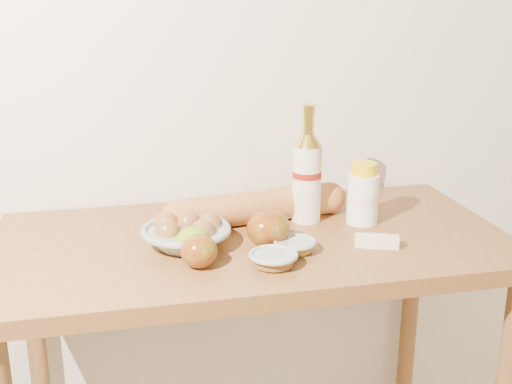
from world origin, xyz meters
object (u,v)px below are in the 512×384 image
(cream_bottle, at_px, (363,195))
(table, at_px, (253,284))
(egg_bowl, at_px, (186,234))
(bourbon_bottle, at_px, (307,175))
(baguette, at_px, (257,207))

(cream_bottle, bearing_deg, table, -164.81)
(table, distance_m, egg_bowl, 0.22)
(bourbon_bottle, bearing_deg, cream_bottle, -6.88)
(bourbon_bottle, height_order, egg_bowl, bourbon_bottle)
(cream_bottle, height_order, baguette, cream_bottle)
(bourbon_bottle, bearing_deg, egg_bowl, -150.42)
(bourbon_bottle, bearing_deg, baguette, -174.86)
(bourbon_bottle, xyz_separation_m, baguette, (-0.12, 0.01, -0.08))
(cream_bottle, bearing_deg, bourbon_bottle, 169.53)
(table, relative_size, baguette, 2.43)
(table, height_order, egg_bowl, egg_bowl)
(cream_bottle, xyz_separation_m, egg_bowl, (-0.45, -0.06, -0.04))
(bourbon_bottle, bearing_deg, table, -140.84)
(egg_bowl, bearing_deg, cream_bottle, 7.25)
(table, distance_m, baguette, 0.19)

